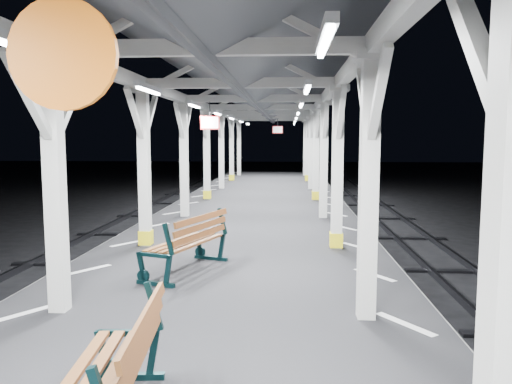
# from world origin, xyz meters

# --- Properties ---
(ground) EXTENTS (120.00, 120.00, 0.00)m
(ground) POSITION_xyz_m (0.00, 0.00, 0.00)
(ground) COLOR black
(ground) RESTS_ON ground
(platform) EXTENTS (6.00, 50.00, 1.00)m
(platform) POSITION_xyz_m (0.00, 0.00, 0.50)
(platform) COLOR black
(platform) RESTS_ON ground
(hazard_stripes_left) EXTENTS (1.00, 48.00, 0.01)m
(hazard_stripes_left) POSITION_xyz_m (-2.45, 0.00, 1.00)
(hazard_stripes_left) COLOR silver
(hazard_stripes_left) RESTS_ON platform
(hazard_stripes_right) EXTENTS (1.00, 48.00, 0.01)m
(hazard_stripes_right) POSITION_xyz_m (2.45, 0.00, 1.00)
(hazard_stripes_right) COLOR silver
(hazard_stripes_right) RESTS_ON platform
(canopy) EXTENTS (5.40, 49.00, 4.65)m
(canopy) POSITION_xyz_m (0.00, -0.01, 4.56)
(canopy) COLOR silver
(canopy) RESTS_ON platform
(bench_near) EXTENTS (0.83, 1.84, 0.97)m
(bench_near) POSITION_xyz_m (-0.29, -4.66, 1.52)
(bench_near) COLOR black
(bench_near) RESTS_ON platform
(bench_mid) EXTENTS (1.25, 1.98, 1.01)m
(bench_mid) POSITION_xyz_m (-0.63, -0.02, 1.54)
(bench_mid) COLOR black
(bench_mid) RESTS_ON platform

